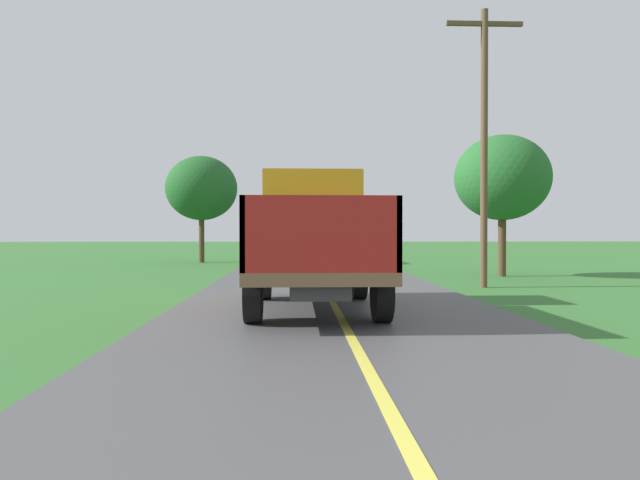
# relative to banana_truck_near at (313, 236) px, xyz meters

# --- Properties ---
(banana_truck_near) EXTENTS (2.38, 5.82, 2.80)m
(banana_truck_near) POSITION_rel_banana_truck_near_xyz_m (0.00, 0.00, 0.00)
(banana_truck_near) COLOR #2D2D30
(banana_truck_near) RESTS_ON road_surface
(banana_truck_far) EXTENTS (2.38, 5.81, 2.80)m
(banana_truck_far) POSITION_rel_banana_truck_near_xyz_m (-0.41, 15.85, 0.00)
(banana_truck_far) COLOR #2D2D30
(banana_truck_far) RESTS_ON road_surface
(utility_pole_roadside) EXTENTS (2.16, 0.20, 7.82)m
(utility_pole_roadside) POSITION_rel_banana_truck_near_xyz_m (4.95, 4.21, 2.75)
(utility_pole_roadside) COLOR brown
(utility_pole_roadside) RESTS_ON ground
(roadside_tree_near_left) EXTENTS (3.68, 3.68, 5.50)m
(roadside_tree_near_left) POSITION_rel_banana_truck_near_xyz_m (-5.23, 18.38, 2.36)
(roadside_tree_near_left) COLOR #4C3823
(roadside_tree_near_left) RESTS_ON ground
(roadside_tree_mid_right) EXTENTS (3.35, 3.35, 5.00)m
(roadside_tree_mid_right) POSITION_rel_banana_truck_near_xyz_m (6.95, 8.36, 2.01)
(roadside_tree_mid_right) COLOR #4C3823
(roadside_tree_mid_right) RESTS_ON ground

